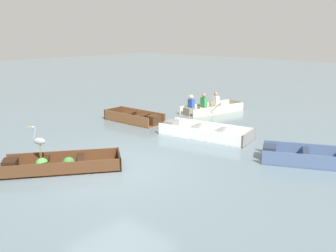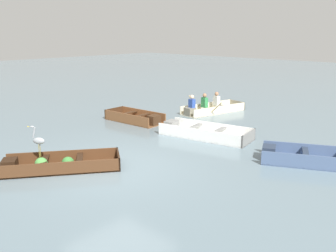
% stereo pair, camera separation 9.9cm
% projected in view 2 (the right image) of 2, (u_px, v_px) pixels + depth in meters
% --- Properties ---
extents(ground_plane, '(80.00, 80.00, 0.00)m').
position_uv_depth(ground_plane, '(118.00, 167.00, 10.24)').
color(ground_plane, slate).
extents(dinghy_dark_varnish_foreground, '(2.62, 3.06, 0.38)m').
position_uv_depth(dinghy_dark_varnish_foreground, '(57.00, 165.00, 10.00)').
color(dinghy_dark_varnish_foreground, '#4C2D19').
rests_on(dinghy_dark_varnish_foreground, ground).
extents(skiff_slate_blue_near_moored, '(3.52, 2.50, 0.40)m').
position_uv_depth(skiff_slate_blue_near_moored, '(318.00, 159.00, 10.42)').
color(skiff_slate_blue_near_moored, '#475B7F').
rests_on(skiff_slate_blue_near_moored, ground).
extents(skiff_white_mid_moored, '(3.34, 1.70, 0.41)m').
position_uv_depth(skiff_white_mid_moored, '(202.00, 133.00, 13.15)').
color(skiff_white_mid_moored, white).
rests_on(skiff_white_mid_moored, ground).
extents(skiff_wooden_brown_far_moored, '(2.55, 1.18, 0.41)m').
position_uv_depth(skiff_wooden_brown_far_moored, '(137.00, 118.00, 15.25)').
color(skiff_wooden_brown_far_moored, brown).
rests_on(skiff_wooden_brown_far_moored, ground).
extents(rowboat_cream_with_crew, '(2.19, 3.22, 0.93)m').
position_uv_depth(rowboat_cream_with_crew, '(210.00, 108.00, 16.92)').
color(rowboat_cream_with_crew, beige).
rests_on(rowboat_cream_with_crew, ground).
extents(heron_on_dinghy, '(0.43, 0.30, 0.84)m').
position_uv_depth(heron_on_dinghy, '(38.00, 140.00, 9.77)').
color(heron_on_dinghy, olive).
rests_on(heron_on_dinghy, dinghy_dark_varnish_foreground).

